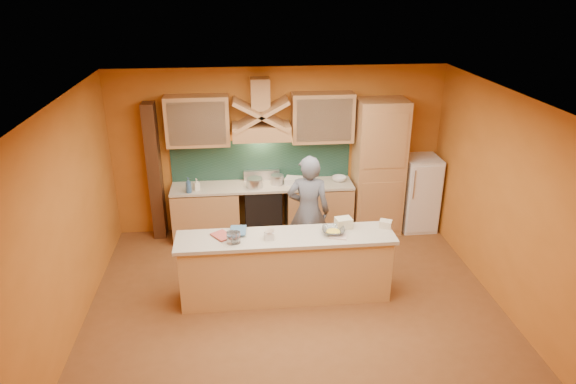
{
  "coord_description": "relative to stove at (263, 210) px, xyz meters",
  "views": [
    {
      "loc": [
        -0.68,
        -5.68,
        4.1
      ],
      "look_at": [
        -0.01,
        0.9,
        1.32
      ],
      "focal_mm": 32.0,
      "sensor_mm": 36.0,
      "label": 1
    }
  ],
  "objects": [
    {
      "name": "jar_large",
      "position": [
        -0.51,
        -2.03,
        0.57
      ],
      "size": [
        0.14,
        0.14,
        0.16
      ],
      "primitive_type": "cylinder",
      "rotation": [
        0.0,
        0.0,
        -0.04
      ],
      "color": "silver",
      "rests_on": "island_top"
    },
    {
      "name": "pantry_column",
      "position": [
        1.95,
        0.0,
        0.7
      ],
      "size": [
        0.8,
        0.6,
        2.3
      ],
      "primitive_type": "cube",
      "color": "tan",
      "rests_on": "floor"
    },
    {
      "name": "island_body",
      "position": [
        0.2,
        -1.9,
        -0.01
      ],
      "size": [
        2.8,
        0.55,
        0.88
      ],
      "primitive_type": "cube",
      "color": "#DEB071",
      "rests_on": "floor"
    },
    {
      "name": "person",
      "position": [
        0.63,
        -1.03,
        0.43
      ],
      "size": [
        0.71,
        0.53,
        1.75
      ],
      "primitive_type": "imported",
      "rotation": [
        0.0,
        0.0,
        2.95
      ],
      "color": "slate",
      "rests_on": "floor"
    },
    {
      "name": "book_lower",
      "position": [
        -0.72,
        -1.89,
        0.51
      ],
      "size": [
        0.32,
        0.34,
        0.03
      ],
      "primitive_type": "imported",
      "rotation": [
        0.0,
        0.0,
        0.62
      ],
      "color": "#B64B41",
      "rests_on": "island_top"
    },
    {
      "name": "stove",
      "position": [
        0.0,
        0.0,
        0.0
      ],
      "size": [
        0.6,
        0.58,
        0.9
      ],
      "primitive_type": "cube",
      "color": "black",
      "rests_on": "floor"
    },
    {
      "name": "wall_left",
      "position": [
        -2.45,
        -2.2,
        0.95
      ],
      "size": [
        0.02,
        5.0,
        2.8
      ],
      "primitive_type": "cube",
      "color": "#BD6D25",
      "rests_on": "floor"
    },
    {
      "name": "upper_cabinet_left",
      "position": [
        -1.0,
        0.12,
        1.55
      ],
      "size": [
        1.0,
        0.35,
        0.8
      ],
      "primitive_type": "cube",
      "color": "tan",
      "rests_on": "wall_back"
    },
    {
      "name": "soap_bottle_b",
      "position": [
        -1.19,
        -0.22,
        0.6
      ],
      "size": [
        0.13,
        0.13,
        0.25
      ],
      "primitive_type": "imported",
      "rotation": [
        0.0,
        0.0,
        0.5
      ],
      "color": "#32598B",
      "rests_on": "counter_top"
    },
    {
      "name": "wall_front",
      "position": [
        0.3,
        -4.7,
        0.95
      ],
      "size": [
        5.5,
        0.02,
        2.8
      ],
      "primitive_type": "cube",
      "color": "#BD6D25",
      "rests_on": "floor"
    },
    {
      "name": "cloth",
      "position": [
        0.89,
        -1.99,
        0.5
      ],
      "size": [
        0.26,
        0.23,
        0.02
      ],
      "primitive_type": "cube",
      "rotation": [
        0.0,
        0.0,
        -0.29
      ],
      "color": "beige",
      "rests_on": "island_top"
    },
    {
      "name": "grocery_bag_a",
      "position": [
        1.01,
        -1.73,
        0.56
      ],
      "size": [
        0.24,
        0.2,
        0.14
      ],
      "primitive_type": "cube",
      "rotation": [
        0.0,
        0.0,
        0.17
      ],
      "color": "beige",
      "rests_on": "island_top"
    },
    {
      "name": "base_cabinet_left",
      "position": [
        -0.95,
        0.0,
        -0.02
      ],
      "size": [
        1.1,
        0.6,
        0.86
      ],
      "primitive_type": "cube",
      "color": "tan",
      "rests_on": "floor"
    },
    {
      "name": "pot_large",
      "position": [
        -0.13,
        -0.1,
        0.53
      ],
      "size": [
        0.35,
        0.35,
        0.16
      ],
      "primitive_type": "cylinder",
      "rotation": [
        0.0,
        0.0,
        -0.43
      ],
      "color": "#BABBC1",
      "rests_on": "stove"
    },
    {
      "name": "counter_top",
      "position": [
        -0.0,
        0.0,
        0.45
      ],
      "size": [
        3.0,
        0.62,
        0.04
      ],
      "primitive_type": "cube",
      "color": "beige",
      "rests_on": "base_cabinet_left"
    },
    {
      "name": "base_cabinet_right",
      "position": [
        0.95,
        0.0,
        -0.02
      ],
      "size": [
        1.1,
        0.6,
        0.86
      ],
      "primitive_type": "cube",
      "color": "tan",
      "rests_on": "floor"
    },
    {
      "name": "ceiling",
      "position": [
        0.3,
        -2.2,
        2.35
      ],
      "size": [
        5.5,
        5.0,
        0.01
      ],
      "primitive_type": "cube",
      "color": "white",
      "rests_on": "wall_back"
    },
    {
      "name": "grocery_bag_b",
      "position": [
        1.58,
        -1.78,
        0.54
      ],
      "size": [
        0.2,
        0.18,
        0.1
      ],
      "primitive_type": "cube",
      "rotation": [
        0.0,
        0.0,
        -0.43
      ],
      "color": "beige",
      "rests_on": "island_top"
    },
    {
      "name": "pot_small",
      "position": [
        0.25,
        0.01,
        0.53
      ],
      "size": [
        0.27,
        0.27,
        0.16
      ],
      "primitive_type": "cylinder",
      "rotation": [
        0.0,
        0.0,
        -0.29
      ],
      "color": "silver",
      "rests_on": "stove"
    },
    {
      "name": "island_top",
      "position": [
        0.2,
        -1.9,
        0.47
      ],
      "size": [
        2.9,
        0.62,
        0.05
      ],
      "primitive_type": "cube",
      "color": "beige",
      "rests_on": "island_body"
    },
    {
      "name": "soap_bottle_a",
      "position": [
        -1.07,
        -0.12,
        0.57
      ],
      "size": [
        0.12,
        0.12,
        0.19
      ],
      "primitive_type": "imported",
      "rotation": [
        0.0,
        0.0,
        0.41
      ],
      "color": "white",
      "rests_on": "counter_top"
    },
    {
      "name": "mixing_bowl",
      "position": [
        0.84,
        -1.89,
        0.53
      ],
      "size": [
        0.34,
        0.34,
        0.08
      ],
      "primitive_type": "imported",
      "rotation": [
        0.0,
        0.0,
        -0.12
      ],
      "color": "white",
      "rests_on": "island_top"
    },
    {
      "name": "dish_rack",
      "position": [
        0.53,
        -0.01,
        0.52
      ],
      "size": [
        0.35,
        0.3,
        0.11
      ],
      "primitive_type": "cube",
      "rotation": [
        0.0,
        0.0,
        -0.28
      ],
      "color": "silver",
      "rests_on": "counter_top"
    },
    {
      "name": "jar_small",
      "position": [
        -0.45,
        -2.02,
        0.57
      ],
      "size": [
        0.12,
        0.12,
        0.15
      ],
      "primitive_type": "cylinder",
      "rotation": [
        0.0,
        0.0,
        -0.06
      ],
      "color": "silver",
      "rests_on": "island_top"
    },
    {
      "name": "range_hood",
      "position": [
        0.0,
        0.05,
        1.37
      ],
      "size": [
        0.92,
        0.5,
        0.24
      ],
      "primitive_type": "cube",
      "color": "tan",
      "rests_on": "wall_back"
    },
    {
      "name": "backsplash",
      "position": [
        -0.0,
        0.28,
        0.8
      ],
      "size": [
        3.0,
        0.03,
        0.7
      ],
      "primitive_type": "cube",
      "color": "#19392F",
      "rests_on": "wall_back"
    },
    {
      "name": "hood_chimney",
      "position": [
        0.0,
        0.15,
        1.95
      ],
      "size": [
        0.3,
        0.3,
        0.5
      ],
      "primitive_type": "cube",
      "color": "tan",
      "rests_on": "wall_back"
    },
    {
      "name": "upper_cabinet_right",
      "position": [
        1.0,
        0.12,
        1.55
      ],
      "size": [
        1.0,
        0.35,
        0.8
      ],
      "primitive_type": "cube",
      "color": "tan",
      "rests_on": "wall_back"
    },
    {
      "name": "fridge",
      "position": [
        2.7,
        0.0,
        0.2
      ],
      "size": [
        0.58,
        0.6,
        1.3
      ],
      "primitive_type": "cube",
      "color": "white",
      "rests_on": "floor"
    },
    {
      "name": "wall_right",
      "position": [
        3.05,
        -2.2,
        0.95
      ],
      "size": [
        0.02,
        5.0,
        2.8
      ],
      "primitive_type": "cube",
      "color": "#BD6D25",
      "rests_on": "floor"
    },
    {
      "name": "wall_back",
      "position": [
        0.3,
        0.3,
        0.95
      ],
      "size": [
        5.5,
        0.02,
        2.8
      ],
      "primitive_type": "cube",
      "color": "#BD6D25",
      "rests_on": "floor"
    },
    {
      "name": "trim_column_left",
      "position": [
        -1.75,
        0.15,
        0.7
      ],
      "size": [
        0.2,
        0.3,
        2.3
      ],
      "primitive_type": "cube",
      "color": "#472816",
      "rests_on": "floor"
    },
    {
      "name": "floor",
      "position": [
        0.3,
        -2.2,
        -0.45
      ],
      "size": [
        5.5,
        5.0,
        0.01
      ],
      "primitive_type": "cube",
      "color": "brown",
      "rests_on": "ground"
    },
    {
      "name": "book_upper",
      "position": [
        -0.53,
        -1.74,
        0.53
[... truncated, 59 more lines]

